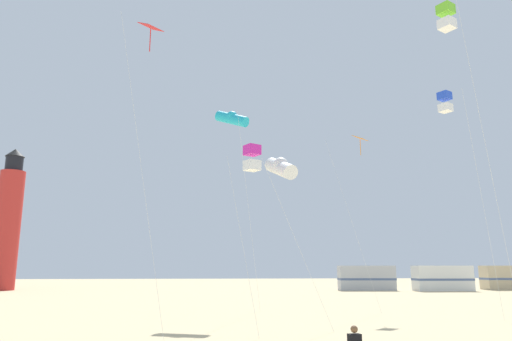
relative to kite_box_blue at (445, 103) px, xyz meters
name	(u,v)px	position (x,y,z in m)	size (l,w,h in m)	color
kite_box_blue	(445,103)	(0.00, 0.00, 0.00)	(2.52, 2.52, 12.35)	silver
kite_tube_white	(281,167)	(-9.66, -2.30, -4.38)	(3.18, 3.36, 8.06)	silver
kite_box_lime	(446,18)	(-2.82, -6.07, 1.62)	(2.16, 2.10, 13.98)	silver
kite_diamond_scarlet	(150,40)	(-15.79, -4.31, 0.91)	(2.32, 1.84, 13.56)	silver
kite_diamond_orange	(359,146)	(-3.10, 6.12, -0.96)	(3.10, 3.10, 11.53)	silver
kite_box_magenta	(252,158)	(-11.16, -3.92, -4.33)	(1.52, 1.52, 8.00)	silver
kite_tube_cyan	(232,118)	(-11.78, 5.95, 0.67)	(3.12, 2.94, 13.12)	silver
lighthouse_distant	(8,222)	(-37.34, 33.73, -3.91)	(2.80, 2.80, 16.80)	red
rv_van_silver	(366,278)	(4.87, 30.85, -10.36)	(6.61, 2.86, 2.80)	#B7BABF
rv_van_white	(442,278)	(13.06, 28.71, -10.36)	(6.48, 2.44, 2.80)	white
rv_van_tan	(510,278)	(22.42, 30.68, -10.36)	(6.53, 2.61, 2.80)	#C6B28C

